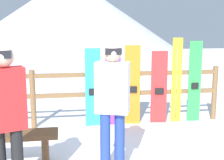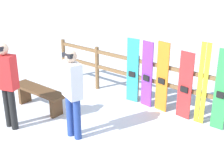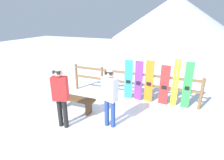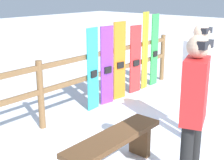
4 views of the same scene
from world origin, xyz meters
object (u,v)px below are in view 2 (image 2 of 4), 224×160
person_white (72,88)px  ski_pair_yellow (202,84)px  person_red (6,80)px  snowboard_orange (162,77)px  snowboard_purple (147,75)px  bench (39,94)px  snowboard_green (221,91)px  snowboard_cyan (133,71)px  snowboard_red (185,86)px

person_white → ski_pair_yellow: bearing=51.1°
person_red → snowboard_orange: bearing=52.4°
snowboard_purple → person_red: bearing=-121.6°
person_white → snowboard_orange: person_white is taller
snowboard_purple → ski_pair_yellow: ski_pair_yellow is taller
bench → snowboard_purple: snowboard_purple is taller
ski_pair_yellow → snowboard_green: size_ratio=1.04×
ski_pair_yellow → snowboard_orange: bearing=-179.8°
snowboard_cyan → snowboard_purple: 0.38m
snowboard_red → bench: bearing=-148.7°
person_white → snowboard_purple: (0.31, 1.94, -0.24)m
bench → snowboard_purple: 2.37m
bench → person_red: (0.21, -0.86, 0.64)m
snowboard_red → snowboard_green: size_ratio=0.89×
snowboard_purple → snowboard_red: 0.90m
bench → ski_pair_yellow: size_ratio=0.85×
person_red → snowboard_cyan: size_ratio=1.15×
ski_pair_yellow → snowboard_red: bearing=-179.4°
snowboard_purple → snowboard_green: (1.62, 0.00, 0.06)m
person_white → snowboard_cyan: 1.95m
person_white → snowboard_purple: 1.98m
snowboard_purple → ski_pair_yellow: bearing=0.2°
snowboard_purple → snowboard_cyan: bearing=180.0°
person_white → snowboard_green: 2.75m
ski_pair_yellow → snowboard_green: (0.37, -0.00, -0.04)m
person_white → person_red: size_ratio=0.98×
person_white → bench: bearing=165.9°
snowboard_purple → snowboard_orange: 0.38m
person_white → ski_pair_yellow: person_white is taller
snowboard_cyan → snowboard_orange: bearing=0.0°
person_red → snowboard_green: 3.98m
snowboard_green → person_white: bearing=-135.0°
snowboard_cyan → ski_pair_yellow: bearing=0.1°
bench → ski_pair_yellow: ski_pair_yellow is taller
bench → snowboard_green: (3.34, 1.59, 0.44)m
bench → snowboard_purple: bearing=42.8°
person_red → snowboard_cyan: bearing=65.3°
snowboard_orange → ski_pair_yellow: bearing=0.2°
ski_pair_yellow → snowboard_purple: bearing=-179.8°
person_red → snowboard_purple: 2.89m
snowboard_green → bench: bearing=-154.6°
bench → snowboard_red: (2.62, 1.59, 0.35)m
person_red → snowboard_purple: bearing=58.4°
person_red → snowboard_green: size_ratio=1.07×
snowboard_green → snowboard_red: bearing=-180.0°
snowboard_purple → snowboard_green: size_ratio=0.93×
person_white → ski_pair_yellow: 2.50m
ski_pair_yellow → person_white: bearing=-128.9°
person_red → snowboard_orange: person_red is taller
person_white → snowboard_orange: size_ratio=1.09×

